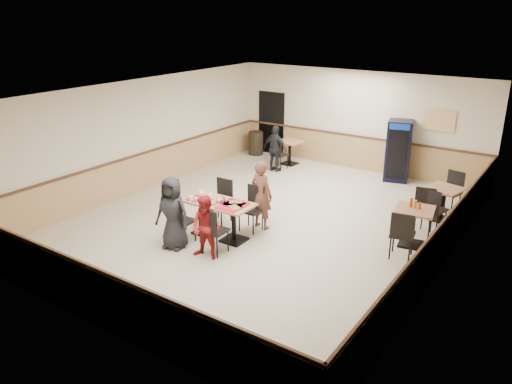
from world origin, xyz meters
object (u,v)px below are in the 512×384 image
Objects in this scene: diner_woman_left at (173,213)px; lone_diner at (275,149)px; side_table_far at (443,199)px; side_table_near at (413,221)px; diner_woman_right at (206,228)px; back_table at (290,149)px; main_table at (219,214)px; pepsi_cooler at (398,151)px; diner_man_opposite at (262,195)px; trash_bin at (256,143)px.

lone_diner is at bearing 90.17° from diner_woman_left.
side_table_near is at bearing -95.00° from side_table_far.
side_table_near is at bearing 35.19° from diner_woman_right.
main_table is at bearing -74.71° from back_table.
diner_woman_right is at bearing -116.41° from pepsi_cooler.
diner_woman_right is at bearing -67.62° from main_table.
pepsi_cooler reaches higher than diner_woman_left.
lone_diner is 0.89m from back_table.
diner_man_opposite is 1.11× the size of lone_diner.
main_table is 6.21m from pepsi_cooler.
lone_diner is at bearing -54.16° from diner_man_opposite.
side_table_near is (3.19, 2.87, -0.11)m from diner_woman_right.
pepsi_cooler reaches higher than lone_diner.
pepsi_cooler is at bearing -154.78° from lone_diner.
main_table is at bearing 106.75° from diner_woman_right.
back_table is (-1.98, 4.59, -0.28)m from diner_man_opposite.
diner_woman_right is at bearing -63.04° from trash_bin.
lone_diner reaches higher than main_table.
diner_woman_right reaches higher than main_table.
back_table is (0.00, 0.87, -0.20)m from lone_diner.
trash_bin is at bearing -46.66° from diner_man_opposite.
diner_man_opposite is 3.29m from side_table_near.
side_table_far is (0.15, 1.71, -0.01)m from side_table_near.
trash_bin reaches higher than back_table.
diner_man_opposite reaches higher than main_table.
lone_diner is 1.82× the size of back_table.
diner_man_opposite is 2.02× the size of back_table.
main_table is at bearing 71.13° from diner_man_opposite.
main_table is at bearing -121.78° from pepsi_cooler.
diner_woman_left reaches higher than back_table.
side_table_far is (5.25, -1.00, -0.17)m from lone_diner.
diner_woman_left is 0.98× the size of diner_man_opposite.
main_table is 0.98× the size of diner_man_opposite.
lone_diner is 1.59× the size of side_table_near.
diner_woman_left is 1.73× the size of side_table_near.
back_table is at bearing 104.10° from main_table.
side_table_far is 1.16× the size of trash_bin.
diner_woman_right is 1.67× the size of trash_bin.
diner_woman_right is at bearing -126.07° from side_table_far.
diner_man_opposite is at bearing 52.92° from diner_woman_left.
trash_bin is at bearing 116.29° from main_table.
side_table_far reaches higher than trash_bin.
lone_diner is 1.99m from trash_bin.
diner_woman_right is 5.90m from lone_diner.
pepsi_cooler reaches higher than side_table_far.
main_table is at bearing -151.43° from side_table_near.
pepsi_cooler is 4.92m from trash_bin.
main_table is 5.23m from side_table_far.
side_table_far is at bearing -64.53° from pepsi_cooler.
side_table_far is (3.74, 3.66, -0.01)m from main_table.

